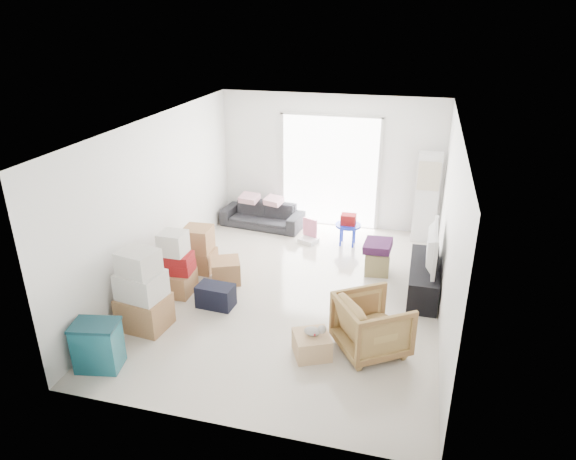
% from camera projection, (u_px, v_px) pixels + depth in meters
% --- Properties ---
extents(room_shell, '(4.98, 6.48, 3.18)m').
position_uv_depth(room_shell, '(294.00, 214.00, 7.72)').
color(room_shell, beige).
rests_on(room_shell, ground).
extents(sliding_door, '(2.10, 0.04, 2.33)m').
position_uv_depth(sliding_door, '(330.00, 167.00, 10.41)').
color(sliding_door, white).
rests_on(sliding_door, room_shell).
extents(ac_tower, '(0.45, 0.30, 1.75)m').
position_uv_depth(ac_tower, '(426.00, 198.00, 9.80)').
color(ac_tower, silver).
rests_on(ac_tower, room_shell).
extents(tv_console, '(0.45, 1.49, 0.50)m').
position_uv_depth(tv_console, '(424.00, 278.00, 8.15)').
color(tv_console, black).
rests_on(tv_console, room_shell).
extents(television, '(0.64, 1.11, 0.14)m').
position_uv_depth(television, '(426.00, 260.00, 8.02)').
color(television, black).
rests_on(television, tv_console).
extents(sofa, '(1.73, 0.68, 0.66)m').
position_uv_depth(sofa, '(262.00, 211.00, 10.65)').
color(sofa, '#2B2C31').
rests_on(sofa, room_shell).
extents(pillow_left, '(0.41, 0.34, 0.12)m').
position_uv_depth(pillow_left, '(249.00, 192.00, 10.60)').
color(pillow_left, '#F2B1BF').
rests_on(pillow_left, sofa).
extents(pillow_right, '(0.45, 0.40, 0.13)m').
position_uv_depth(pillow_right, '(274.00, 194.00, 10.46)').
color(pillow_right, '#F2B1BF').
rests_on(pillow_right, sofa).
extents(armchair, '(1.11, 1.13, 0.86)m').
position_uv_depth(armchair, '(372.00, 322.00, 6.67)').
color(armchair, tan).
rests_on(armchair, room_shell).
extents(storage_bins, '(0.62, 0.49, 0.64)m').
position_uv_depth(storage_bins, '(98.00, 345.00, 6.39)').
color(storage_bins, '#185966').
rests_on(storage_bins, room_shell).
extents(box_stack_a, '(0.70, 0.61, 1.19)m').
position_uv_depth(box_stack_a, '(142.00, 294.00, 7.14)').
color(box_stack_a, '#AF784F').
rests_on(box_stack_a, room_shell).
extents(box_stack_b, '(0.58, 0.52, 1.04)m').
position_uv_depth(box_stack_b, '(175.00, 267.00, 8.06)').
color(box_stack_b, '#AF784F').
rests_on(box_stack_b, room_shell).
extents(box_stack_c, '(0.55, 0.48, 0.79)m').
position_uv_depth(box_stack_c, '(199.00, 250.00, 8.81)').
color(box_stack_c, '#AF784F').
rests_on(box_stack_c, room_shell).
extents(loose_box, '(0.61, 0.61, 0.39)m').
position_uv_depth(loose_box, '(226.00, 271.00, 8.51)').
color(loose_box, '#AF784F').
rests_on(loose_box, room_shell).
extents(duffel_bag, '(0.57, 0.37, 0.35)m').
position_uv_depth(duffel_bag, '(216.00, 296.00, 7.79)').
color(duffel_bag, black).
rests_on(duffel_bag, room_shell).
extents(ottoman, '(0.45, 0.45, 0.40)m').
position_uv_depth(ottoman, '(377.00, 262.00, 8.78)').
color(ottoman, tan).
rests_on(ottoman, room_shell).
extents(blanket, '(0.48, 0.48, 0.14)m').
position_uv_depth(blanket, '(378.00, 248.00, 8.68)').
color(blanket, '#481E4B').
rests_on(blanket, ottoman).
extents(kids_table, '(0.49, 0.49, 0.62)m').
position_uv_depth(kids_table, '(348.00, 223.00, 9.77)').
color(kids_table, '#1328CA').
rests_on(kids_table, room_shell).
extents(toy_walker, '(0.42, 0.40, 0.45)m').
position_uv_depth(toy_walker, '(309.00, 236.00, 10.01)').
color(toy_walker, silver).
rests_on(toy_walker, room_shell).
extents(wood_crate, '(0.60, 0.60, 0.30)m').
position_uv_depth(wood_crate, '(312.00, 345.00, 6.69)').
color(wood_crate, tan).
rests_on(wood_crate, room_shell).
extents(plush_bunny, '(0.29, 0.16, 0.14)m').
position_uv_depth(plush_bunny, '(315.00, 331.00, 6.60)').
color(plush_bunny, '#B2ADA8').
rests_on(plush_bunny, wood_crate).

